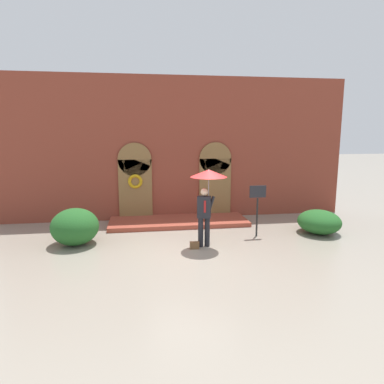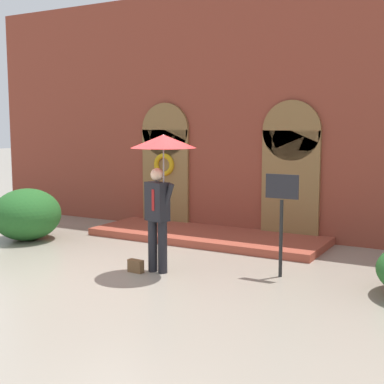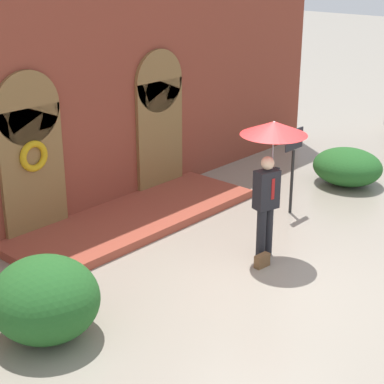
{
  "view_description": "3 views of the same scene",
  "coord_description": "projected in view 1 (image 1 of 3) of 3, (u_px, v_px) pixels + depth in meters",
  "views": [
    {
      "loc": [
        -1.39,
        -9.54,
        3.46
      ],
      "look_at": [
        0.3,
        1.58,
        1.48
      ],
      "focal_mm": 32.0,
      "sensor_mm": 36.0,
      "label": 1
    },
    {
      "loc": [
        5.37,
        -7.2,
        2.53
      ],
      "look_at": [
        0.32,
        1.82,
        1.22
      ],
      "focal_mm": 50.0,
      "sensor_mm": 36.0,
      "label": 2
    },
    {
      "loc": [
        -7.7,
        -5.36,
        4.96
      ],
      "look_at": [
        0.09,
        1.63,
        0.96
      ],
      "focal_mm": 60.0,
      "sensor_mm": 36.0,
      "label": 3
    }
  ],
  "objects": [
    {
      "name": "shrub_left",
      "position": [
        75.0,
        227.0,
        10.57
      ],
      "size": [
        1.45,
        1.51,
        1.14
      ],
      "primitive_type": "ellipsoid",
      "color": "#235B23",
      "rests_on": "ground"
    },
    {
      "name": "building_facade",
      "position": [
        175.0,
        152.0,
        13.67
      ],
      "size": [
        14.0,
        2.3,
        5.6
      ],
      "color": "brown",
      "rests_on": "ground"
    },
    {
      "name": "shrub_right",
      "position": [
        319.0,
        222.0,
        11.78
      ],
      "size": [
        1.43,
        1.55,
        0.8
      ],
      "primitive_type": "ellipsoid",
      "color": "#235B23",
      "rests_on": "ground"
    },
    {
      "name": "ground_plane",
      "position": [
        190.0,
        251.0,
        10.09
      ],
      "size": [
        80.0,
        80.0,
        0.0
      ],
      "primitive_type": "plane",
      "color": "gray"
    },
    {
      "name": "handbag",
      "position": [
        195.0,
        245.0,
        10.23
      ],
      "size": [
        0.29,
        0.14,
        0.22
      ],
      "primitive_type": "cube",
      "rotation": [
        0.0,
        0.0,
        -0.09
      ],
      "color": "brown",
      "rests_on": "ground"
    },
    {
      "name": "sign_post",
      "position": [
        257.0,
        202.0,
        11.31
      ],
      "size": [
        0.56,
        0.06,
        1.72
      ],
      "color": "black",
      "rests_on": "ground"
    },
    {
      "name": "person_with_umbrella",
      "position": [
        207.0,
        185.0,
        10.17
      ],
      "size": [
        1.1,
        1.1,
        2.36
      ],
      "color": "black",
      "rests_on": "ground"
    }
  ]
}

